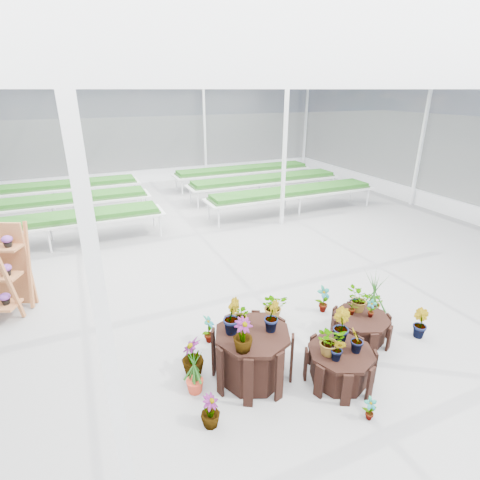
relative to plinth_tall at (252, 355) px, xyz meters
name	(u,v)px	position (x,y,z in m)	size (l,w,h in m)	color
ground_plane	(251,300)	(0.97, 2.08, -0.41)	(24.00, 24.00, 0.00)	gray
greenhouse_shell	(252,199)	(0.97, 2.08, 1.84)	(18.00, 24.00, 4.50)	white
steel_frame	(252,199)	(0.97, 2.08, 1.84)	(18.00, 24.00, 4.50)	silver
nursery_benches	(169,198)	(0.97, 9.28, 0.01)	(16.00, 7.00, 0.84)	silver
plinth_tall	(252,355)	(0.00, 0.00, 0.00)	(1.21, 1.21, 0.82)	black
plinth_mid	(340,365)	(1.20, -0.60, -0.14)	(1.03, 1.03, 0.55)	black
plinth_low	(360,328)	(2.20, 0.10, -0.18)	(1.02, 1.02, 0.46)	black
nursery_plants	(303,322)	(1.08, 0.27, 0.13)	(4.49, 3.02, 1.37)	#1E5218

